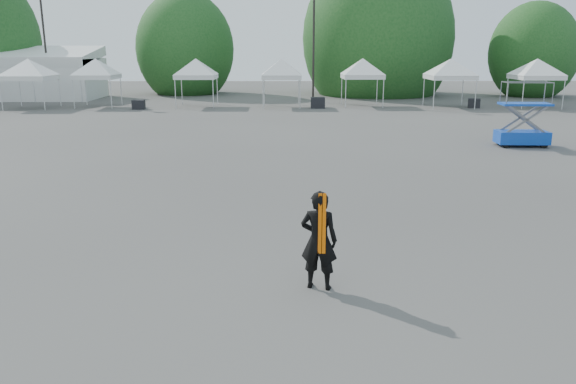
{
  "coord_description": "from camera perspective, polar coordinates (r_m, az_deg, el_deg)",
  "views": [
    {
      "loc": [
        0.47,
        -11.76,
        4.04
      ],
      "look_at": [
        0.62,
        -1.12,
        1.3
      ],
      "focal_mm": 35.0,
      "sensor_mm": 36.0,
      "label": 1
    }
  ],
  "objects": [
    {
      "name": "tent_c",
      "position": [
        42.23,
        -18.97,
        12.34
      ],
      "size": [
        3.89,
        3.89,
        3.88
      ],
      "color": "silver",
      "rests_on": "ground"
    },
    {
      "name": "tent_h",
      "position": [
        43.12,
        24.01,
        11.92
      ],
      "size": [
        4.18,
        4.18,
        3.88
      ],
      "color": "silver",
      "rests_on": "ground"
    },
    {
      "name": "crate_east",
      "position": [
        41.49,
        18.38,
        8.56
      ],
      "size": [
        0.96,
        0.85,
        0.63
      ],
      "primitive_type": "cube",
      "rotation": [
        0.0,
        0.0,
        -0.31
      ],
      "color": "black",
      "rests_on": "ground"
    },
    {
      "name": "scissor_lift",
      "position": [
        25.62,
        22.86,
        7.29
      ],
      "size": [
        2.14,
        1.16,
        2.69
      ],
      "rotation": [
        0.0,
        0.0,
        -0.06
      ],
      "color": "#0E54B7",
      "rests_on": "ground"
    },
    {
      "name": "tent_e",
      "position": [
        39.91,
        -0.67,
        13.02
      ],
      "size": [
        3.83,
        3.83,
        3.88
      ],
      "color": "silver",
      "rests_on": "ground"
    },
    {
      "name": "crate_mid",
      "position": [
        39.21,
        3.04,
        9.04
      ],
      "size": [
        0.95,
        0.74,
        0.74
      ],
      "primitive_type": "cube",
      "rotation": [
        0.0,
        0.0,
        -0.0
      ],
      "color": "black",
      "rests_on": "ground"
    },
    {
      "name": "tent_f",
      "position": [
        40.86,
        7.6,
        12.93
      ],
      "size": [
        3.97,
        3.97,
        3.88
      ],
      "color": "silver",
      "rests_on": "ground"
    },
    {
      "name": "light_pole_east",
      "position": [
        43.86,
        2.63,
        16.35
      ],
      "size": [
        0.6,
        0.25,
        9.8
      ],
      "color": "black",
      "rests_on": "ground"
    },
    {
      "name": "ground",
      "position": [
        12.45,
        -2.92,
        -4.53
      ],
      "size": [
        120.0,
        120.0,
        0.0
      ],
      "primitive_type": "plane",
      "color": "#474442",
      "rests_on": "ground"
    },
    {
      "name": "tree_mid_w",
      "position": [
        52.45,
        -10.39,
        14.08
      ],
      "size": [
        4.16,
        4.16,
        6.33
      ],
      "color": "#382314",
      "rests_on": "ground"
    },
    {
      "name": "tent_g",
      "position": [
        41.14,
        16.22,
        12.51
      ],
      "size": [
        4.27,
        4.27,
        3.88
      ],
      "color": "silver",
      "rests_on": "ground"
    },
    {
      "name": "tree_far_e",
      "position": [
        53.31,
        23.67,
        12.82
      ],
      "size": [
        3.84,
        3.84,
        5.84
      ],
      "color": "#382314",
      "rests_on": "ground"
    },
    {
      "name": "light_pole_west",
      "position": [
        49.38,
        -23.63,
        15.28
      ],
      "size": [
        0.6,
        0.25,
        10.3
      ],
      "color": "black",
      "rests_on": "ground"
    },
    {
      "name": "tree_mid_e",
      "position": [
        51.48,
        9.08,
        15.15
      ],
      "size": [
        5.12,
        5.12,
        7.79
      ],
      "color": "#382314",
      "rests_on": "ground"
    },
    {
      "name": "crate_west",
      "position": [
        39.76,
        -14.94,
        8.58
      ],
      "size": [
        0.82,
        0.65,
        0.63
      ],
      "primitive_type": "cube",
      "rotation": [
        0.0,
        0.0,
        0.02
      ],
      "color": "black",
      "rests_on": "ground"
    },
    {
      "name": "man",
      "position": [
        9.58,
        3.16,
        -4.9
      ],
      "size": [
        0.72,
        0.56,
        1.74
      ],
      "rotation": [
        0.0,
        0.0,
        2.89
      ],
      "color": "black",
      "rests_on": "ground"
    },
    {
      "name": "tent_d",
      "position": [
        40.66,
        -9.35,
        12.86
      ],
      "size": [
        3.94,
        3.94,
        3.88
      ],
      "color": "silver",
      "rests_on": "ground"
    },
    {
      "name": "marquee",
      "position": [
        51.92,
        -26.92,
        10.62
      ],
      "size": [
        15.0,
        6.25,
        4.23
      ],
      "color": "silver",
      "rests_on": "ground"
    },
    {
      "name": "tent_b",
      "position": [
        42.73,
        -24.91,
        11.81
      ],
      "size": [
        4.23,
        4.23,
        3.88
      ],
      "color": "silver",
      "rests_on": "ground"
    }
  ]
}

